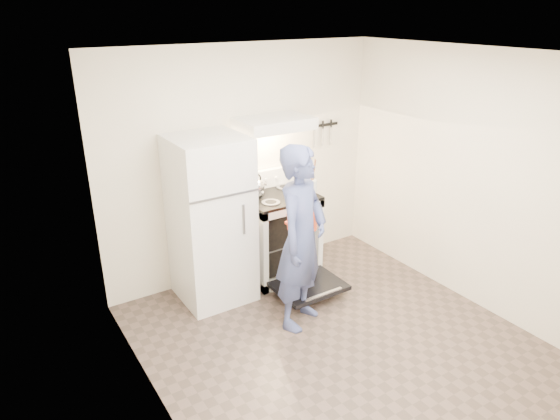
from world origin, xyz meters
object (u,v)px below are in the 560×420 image
(refrigerator, at_px, (211,220))
(person, at_px, (301,239))
(stove_body, at_px, (278,236))
(tea_kettle, at_px, (257,185))
(dutch_oven, at_px, (302,221))

(refrigerator, xyz_separation_m, person, (0.49, -0.87, 0.02))
(refrigerator, xyz_separation_m, stove_body, (0.81, 0.02, -0.39))
(tea_kettle, bearing_deg, dutch_oven, -82.00)
(stove_body, bearing_deg, dutch_oven, -100.76)
(refrigerator, bearing_deg, tea_kettle, 10.28)
(tea_kettle, xyz_separation_m, person, (-0.10, -0.98, -0.20))
(dutch_oven, bearing_deg, person, -125.89)
(tea_kettle, relative_size, dutch_oven, 0.68)
(person, bearing_deg, tea_kettle, 54.81)
(tea_kettle, relative_size, person, 0.14)
(stove_body, xyz_separation_m, person, (-0.32, -0.90, 0.41))
(person, xyz_separation_m, dutch_oven, (0.20, 0.28, 0.02))
(person, relative_size, dutch_oven, 4.77)
(refrigerator, distance_m, tea_kettle, 0.64)
(stove_body, xyz_separation_m, tea_kettle, (-0.22, 0.08, 0.61))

